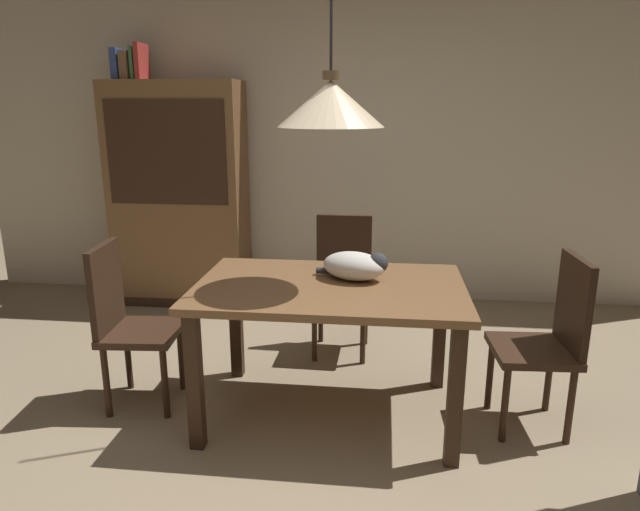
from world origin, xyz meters
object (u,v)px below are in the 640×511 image
object	(u,v)px
chair_far_back	(342,278)
book_brown_thick	(129,66)
pendant_lamp	(331,103)
book_red_tall	(142,62)
chair_left_side	(127,318)
book_blue_wide	(120,65)
hutch_bookcase	(180,199)
book_green_slim	(136,63)
cat_sleeping	(356,266)
dining_table	(330,303)
chair_right_side	(549,336)

from	to	relation	value
chair_far_back	book_brown_thick	distance (m)	2.46
pendant_lamp	book_red_tall	bearing A→B (deg)	134.12
chair_left_side	book_blue_wide	xyz separation A→B (m)	(-0.74, 1.74, 1.46)
book_brown_thick	hutch_bookcase	bearing A→B (deg)	-0.25
book_blue_wide	book_green_slim	size ratio (longest dim) A/B	0.92
cat_sleeping	book_red_tall	size ratio (longest dim) A/B	1.44
chair_far_back	book_red_tall	bearing A→B (deg)	153.08
chair_far_back	hutch_bookcase	distance (m)	1.72
cat_sleeping	pendant_lamp	xyz separation A→B (m)	(-0.13, -0.10, 0.84)
dining_table	book_green_slim	xyz separation A→B (m)	(-1.73, 1.73, 1.33)
chair_left_side	book_brown_thick	distance (m)	2.36
book_blue_wide	book_red_tall	world-z (taller)	book_red_tall
chair_right_side	book_brown_thick	world-z (taller)	book_brown_thick
cat_sleeping	book_brown_thick	distance (m)	2.76
book_green_slim	book_red_tall	distance (m)	0.05
pendant_lamp	book_brown_thick	distance (m)	2.51
hutch_bookcase	book_brown_thick	distance (m)	1.13
chair_left_side	cat_sleeping	world-z (taller)	chair_left_side
cat_sleeping	hutch_bookcase	bearing A→B (deg)	133.93
chair_right_side	book_green_slim	size ratio (longest dim) A/B	3.58
dining_table	book_red_tall	xyz separation A→B (m)	(-1.68, 1.73, 1.34)
book_green_slim	book_blue_wide	bearing A→B (deg)	180.00
chair_far_back	book_blue_wide	distance (m)	2.52
chair_left_side	dining_table	bearing A→B (deg)	0.33
chair_left_side	hutch_bookcase	bearing A→B (deg)	100.26
cat_sleeping	book_blue_wide	distance (m)	2.82
dining_table	chair_left_side	bearing A→B (deg)	-179.67
cat_sleeping	book_green_slim	world-z (taller)	book_green_slim
dining_table	hutch_bookcase	xyz separation A→B (m)	(-1.44, 1.73, 0.24)
cat_sleeping	hutch_bookcase	size ratio (longest dim) A/B	0.22
dining_table	book_blue_wide	world-z (taller)	book_blue_wide
chair_far_back	book_green_slim	world-z (taller)	book_green_slim
chair_far_back	chair_left_side	world-z (taller)	same
chair_right_side	book_red_tall	world-z (taller)	book_red_tall
chair_right_side	chair_far_back	size ratio (longest dim) A/B	1.00
book_red_tall	cat_sleeping	bearing A→B (deg)	-42.08
dining_table	pendant_lamp	distance (m)	1.01
chair_right_side	hutch_bookcase	size ratio (longest dim) A/B	0.50
book_blue_wide	cat_sleeping	bearing A→B (deg)	-39.32
chair_right_side	cat_sleeping	bearing A→B (deg)	174.56
book_red_tall	book_green_slim	bearing A→B (deg)	180.00
pendant_lamp	hutch_bookcase	xyz separation A→B (m)	(-1.44, 1.73, -0.77)
chair_right_side	dining_table	bearing A→B (deg)	-179.78
hutch_bookcase	cat_sleeping	bearing A→B (deg)	-46.07
pendant_lamp	book_green_slim	xyz separation A→B (m)	(-1.73, 1.73, 0.32)
book_red_tall	chair_far_back	bearing A→B (deg)	-26.92
chair_left_side	pendant_lamp	size ratio (longest dim) A/B	0.72
cat_sleeping	book_blue_wide	world-z (taller)	book_blue_wide
chair_left_side	pendant_lamp	world-z (taller)	pendant_lamp
dining_table	book_blue_wide	bearing A→B (deg)	137.11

